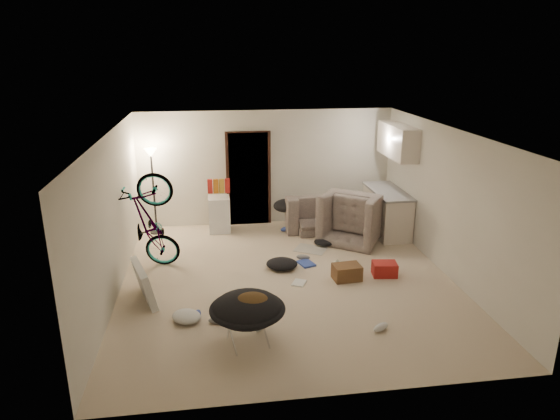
{
  "coord_description": "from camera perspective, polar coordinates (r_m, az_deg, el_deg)",
  "views": [
    {
      "loc": [
        -1.21,
        -7.57,
        3.73
      ],
      "look_at": [
        -0.04,
        0.6,
        1.05
      ],
      "focal_mm": 32.0,
      "sensor_mm": 36.0,
      "label": 1
    }
  ],
  "objects": [
    {
      "name": "book_asset",
      "position": [
        7.08,
        -2.69,
        -13.76
      ],
      "size": [
        0.25,
        0.26,
        0.02
      ],
      "primitive_type": "imported",
      "rotation": [
        0.0,
        0.0,
        0.69
      ],
      "color": "#AB1E19",
      "rests_on": "floor"
    },
    {
      "name": "shoe_4",
      "position": [
        7.24,
        11.44,
        -12.98
      ],
      "size": [
        0.3,
        0.24,
        0.1
      ],
      "primitive_type": "ellipsoid",
      "rotation": [
        0.0,
        0.0,
        0.53
      ],
      "color": "white",
      "rests_on": "floor"
    },
    {
      "name": "saucer_chair",
      "position": [
        6.66,
        -3.73,
        -11.9
      ],
      "size": [
        0.99,
        0.99,
        0.71
      ],
      "color": "silver",
      "rests_on": "floor"
    },
    {
      "name": "floor_lamp",
      "position": [
        10.57,
        -14.4,
        4.15
      ],
      "size": [
        0.28,
        0.28,
        1.81
      ],
      "color": "black",
      "rests_on": "floor"
    },
    {
      "name": "juicer",
      "position": [
        8.92,
        6.55,
        -6.29
      ],
      "size": [
        0.14,
        0.14,
        0.21
      ],
      "color": "white",
      "rests_on": "floor"
    },
    {
      "name": "door_trim",
      "position": [
        10.88,
        -3.6,
        3.52
      ],
      "size": [
        0.97,
        0.04,
        2.1
      ],
      "primitive_type": "cube",
      "color": "black",
      "rests_on": "floor"
    },
    {
      "name": "tv_box",
      "position": [
        8.02,
        -15.28,
        -8.08
      ],
      "size": [
        0.49,
        0.92,
        0.6
      ],
      "primitive_type": "cube",
      "rotation": [
        0.0,
        -0.21,
        0.31
      ],
      "color": "silver",
      "rests_on": "floor"
    },
    {
      "name": "drink_case_b",
      "position": [
        8.82,
        11.86,
        -6.62
      ],
      "size": [
        0.45,
        0.35,
        0.24
      ],
      "primitive_type": "cube",
      "rotation": [
        0.0,
        0.0,
        -0.14
      ],
      "color": "#AB1E19",
      "rests_on": "floor"
    },
    {
      "name": "wall_front",
      "position": [
        5.33,
        6.03,
        -9.86
      ],
      "size": [
        5.5,
        0.02,
        2.5
      ],
      "primitive_type": "cube",
      "color": "silver",
      "rests_on": "floor"
    },
    {
      "name": "ceiling",
      "position": [
        7.76,
        0.95,
        8.93
      ],
      "size": [
        5.5,
        6.0,
        0.02
      ],
      "primitive_type": "cube",
      "color": "white",
      "rests_on": "wall_back"
    },
    {
      "name": "snack_box_2",
      "position": [
        10.48,
        -6.69,
        2.75
      ],
      "size": [
        0.11,
        0.09,
        0.3
      ],
      "primitive_type": "cube",
      "rotation": [
        0.0,
        0.0,
        0.24
      ],
      "color": "gold",
      "rests_on": "mini_fridge"
    },
    {
      "name": "drink_case_a",
      "position": [
        8.56,
        7.64,
        -7.06
      ],
      "size": [
        0.48,
        0.37,
        0.26
      ],
      "primitive_type": "cube",
      "rotation": [
        0.0,
        0.0,
        0.09
      ],
      "color": "brown",
      "rests_on": "floor"
    },
    {
      "name": "newspaper",
      "position": [
        9.77,
        3.52,
        -4.49
      ],
      "size": [
        0.73,
        0.68,
        0.01
      ],
      "primitive_type": "cube",
      "rotation": [
        0.0,
        0.0,
        1.05
      ],
      "color": "#BAB5AC",
      "rests_on": "floor"
    },
    {
      "name": "hoodie",
      "position": [
        6.53,
        -3.3,
        -10.46
      ],
      "size": [
        0.52,
        0.45,
        0.22
      ],
      "primitive_type": "ellipsoid",
      "rotation": [
        0.0,
        0.0,
        0.11
      ],
      "color": "#4A3219",
      "rests_on": "saucer_chair"
    },
    {
      "name": "counter_top",
      "position": [
        10.62,
        12.24,
        2.1
      ],
      "size": [
        0.64,
        1.54,
        0.04
      ],
      "primitive_type": "cube",
      "color": "gray",
      "rests_on": "kitchen_counter"
    },
    {
      "name": "wall_back",
      "position": [
        10.93,
        -1.56,
        4.86
      ],
      "size": [
        5.5,
        0.02,
        2.5
      ],
      "primitive_type": "cube",
      "color": "silver",
      "rests_on": "floor"
    },
    {
      "name": "clothes_lump_c",
      "position": [
        7.44,
        -10.66,
        -11.86
      ],
      "size": [
        0.58,
        0.58,
        0.14
      ],
      "primitive_type": "ellipsoid",
      "rotation": [
        0.0,
        0.0,
        -0.79
      ],
      "color": "silver",
      "rests_on": "floor"
    },
    {
      "name": "sofa_drape",
      "position": [
        10.63,
        0.73,
        0.51
      ],
      "size": [
        0.6,
        0.51,
        0.28
      ],
      "primitive_type": "ellipsoid",
      "rotation": [
        0.0,
        0.0,
        0.09
      ],
      "color": "black",
      "rests_on": "sofa"
    },
    {
      "name": "wall_right",
      "position": [
        8.9,
        18.75,
        0.81
      ],
      "size": [
        0.02,
        6.0,
        2.5
      ],
      "primitive_type": "cube",
      "color": "silver",
      "rests_on": "floor"
    },
    {
      "name": "clothes_lump_a",
      "position": [
        8.9,
        0.22,
        -6.17
      ],
      "size": [
        0.65,
        0.59,
        0.18
      ],
      "primitive_type": "ellipsoid",
      "rotation": [
        0.0,
        0.0,
        -0.22
      ],
      "color": "black",
      "rests_on": "floor"
    },
    {
      "name": "mini_fridge",
      "position": [
        10.66,
        -6.95,
        -0.49
      ],
      "size": [
        0.45,
        0.45,
        0.76
      ],
      "primitive_type": "cube",
      "rotation": [
        0.0,
        0.0,
        0.0
      ],
      "color": "white",
      "rests_on": "floor"
    },
    {
      "name": "snack_box_0",
      "position": [
        10.48,
        -8.0,
        2.7
      ],
      "size": [
        0.11,
        0.08,
        0.3
      ],
      "primitive_type": "cube",
      "rotation": [
        0.0,
        0.0,
        -0.08
      ],
      "color": "#AB1E19",
      "rests_on": "mini_fridge"
    },
    {
      "name": "book_blue",
      "position": [
        9.11,
        3.01,
        -6.12
      ],
      "size": [
        0.33,
        0.39,
        0.03
      ],
      "primitive_type": "cube",
      "rotation": [
        0.0,
        0.0,
        0.33
      ],
      "color": "#2C43A1",
      "rests_on": "floor"
    },
    {
      "name": "kitchen_counter",
      "position": [
        10.75,
        12.08,
        -0.25
      ],
      "size": [
        0.6,
        1.5,
        0.88
      ],
      "primitive_type": "cube",
      "color": "silver",
      "rests_on": "floor"
    },
    {
      "name": "snack_box_3",
      "position": [
        10.49,
        -6.04,
        2.78
      ],
      "size": [
        0.11,
        0.08,
        0.3
      ],
      "primitive_type": "cube",
      "rotation": [
        0.0,
        0.0,
        -0.13
      ],
      "color": "#AB1E19",
      "rests_on": "mini_fridge"
    },
    {
      "name": "floor",
      "position": [
        8.53,
        0.86,
        -8.04
      ],
      "size": [
        5.5,
        6.0,
        0.02
      ],
      "primitive_type": "cube",
      "color": "beige",
      "rests_on": "ground"
    },
    {
      "name": "snack_box_1",
      "position": [
        10.48,
        -7.35,
        2.73
      ],
      "size": [
        0.11,
        0.09,
        0.3
      ],
      "primitive_type": "cube",
      "rotation": [
        0.0,
        0.0,
        0.17
      ],
      "color": "#B96417",
      "rests_on": "mini_fridge"
    },
    {
      "name": "clothes_lump_b",
      "position": [
        10.0,
        5.22,
        -3.59
      ],
      "size": [
        0.5,
        0.45,
        0.14
      ],
      "primitive_type": "ellipsoid",
      "rotation": [
        0.0,
        0.0,
        0.12
      ],
      "color": "black",
      "rests_on": "floor"
    },
    {
      "name": "armchair",
      "position": [
        10.32,
        8.71,
        -1.22
      ],
      "size": [
        1.53,
        1.5,
        0.75
      ],
      "primitive_type": "imported",
      "rotation": [
        0.0,
        0.0,
        2.5
      ],
      "color": "#323932",
      "rests_on": "floor"
    },
    {
      "name": "sofa",
      "position": [
        10.89,
        5.67,
        -0.53
      ],
      "size": [
        2.02,
        0.85,
        0.58
      ],
      "primitive_type": "imported",
      "rotation": [
        0.0,
        0.0,
        3.18
      ],
      "color": "#323932",
      "rests_on": "floor"
    },
    {
      "name": "wall_left",
      "position": [
        8.12,
        -18.72,
        -0.8
      ],
      "size": [
        0.02,
        6.0,
        2.5
      ],
      "primitive_type": "cube",
      "color": "silver",
      "rests_on": "floor"
    },
    {
      "name": "kitchen_uppers",
      "position": [
        10.44,
        13.3,
        7.68
      ],
      "size": [
        0.38,
        1.4,
        0.65
      ],
      "primitive_type": "cube",
      "color": "silver",
      "rests_on": "wall_right"
    },
    {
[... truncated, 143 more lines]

